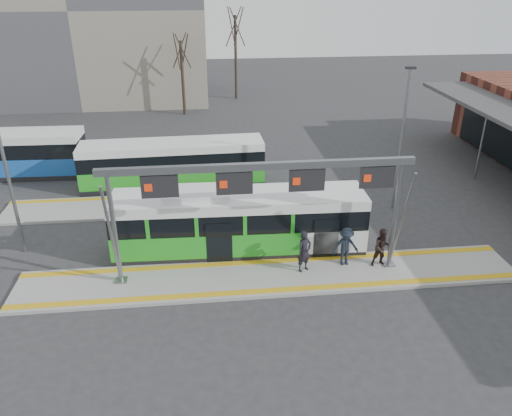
{
  "coord_description": "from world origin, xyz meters",
  "views": [
    {
      "loc": [
        -2.69,
        -18.37,
        12.37
      ],
      "look_at": [
        -0.32,
        3.0,
        2.04
      ],
      "focal_mm": 35.0,
      "sensor_mm": 36.0,
      "label": 1
    }
  ],
  "objects_px": {
    "gantry": "(263,187)",
    "hero_bus": "(239,223)",
    "passenger_a": "(304,251)",
    "passenger_c": "(346,247)",
    "passenger_b": "(383,248)"
  },
  "relations": [
    {
      "from": "passenger_b",
      "to": "passenger_a",
      "type": "bearing_deg",
      "value": 176.72
    },
    {
      "from": "gantry",
      "to": "passenger_b",
      "type": "relative_size",
      "value": 7.1
    },
    {
      "from": "hero_bus",
      "to": "passenger_a",
      "type": "height_order",
      "value": "hero_bus"
    },
    {
      "from": "passenger_a",
      "to": "passenger_c",
      "type": "bearing_deg",
      "value": -22.0
    },
    {
      "from": "gantry",
      "to": "passenger_c",
      "type": "bearing_deg",
      "value": 4.55
    },
    {
      "from": "passenger_a",
      "to": "hero_bus",
      "type": "bearing_deg",
      "value": 109.04
    },
    {
      "from": "passenger_c",
      "to": "passenger_b",
      "type": "bearing_deg",
      "value": -14.5
    },
    {
      "from": "gantry",
      "to": "hero_bus",
      "type": "xyz_separation_m",
      "value": [
        -0.84,
        2.36,
        -2.81
      ]
    },
    {
      "from": "passenger_c",
      "to": "passenger_a",
      "type": "bearing_deg",
      "value": -176.78
    },
    {
      "from": "gantry",
      "to": "passenger_b",
      "type": "height_order",
      "value": "gantry"
    },
    {
      "from": "hero_bus",
      "to": "passenger_b",
      "type": "distance_m",
      "value": 6.73
    },
    {
      "from": "gantry",
      "to": "hero_bus",
      "type": "height_order",
      "value": "gantry"
    },
    {
      "from": "gantry",
      "to": "passenger_a",
      "type": "height_order",
      "value": "gantry"
    },
    {
      "from": "gantry",
      "to": "hero_bus",
      "type": "distance_m",
      "value": 3.77
    },
    {
      "from": "passenger_b",
      "to": "hero_bus",
      "type": "bearing_deg",
      "value": 156.23
    }
  ]
}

